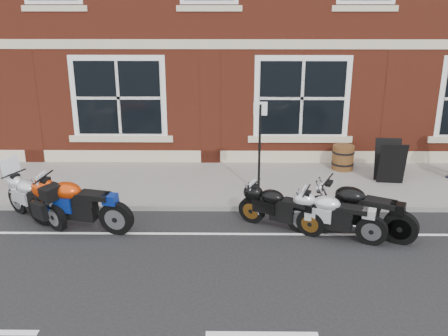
{
  "coord_description": "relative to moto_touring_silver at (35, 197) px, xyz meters",
  "views": [
    {
      "loc": [
        -0.48,
        -8.95,
        4.52
      ],
      "look_at": [
        -0.59,
        1.6,
        0.94
      ],
      "focal_mm": 40.0,
      "sensor_mm": 36.0,
      "label": 1
    }
  ],
  "objects": [
    {
      "name": "a_board_sign",
      "position": [
        8.18,
        2.14,
        0.12
      ],
      "size": [
        0.68,
        0.49,
        1.08
      ],
      "primitive_type": null,
      "rotation": [
        0.0,
        0.0,
        -0.1
      ],
      "color": "black",
      "rests_on": "sidewalk"
    },
    {
      "name": "sidewalk",
      "position": [
        4.61,
        2.16,
        -0.48
      ],
      "size": [
        30.0,
        3.0,
        0.12
      ],
      "primitive_type": "cube",
      "color": "slate",
      "rests_on": "ground"
    },
    {
      "name": "moto_touring_silver",
      "position": [
        0.0,
        0.0,
        0.0
      ],
      "size": [
        1.67,
        1.34,
        1.33
      ],
      "rotation": [
        0.0,
        0.0,
        0.91
      ],
      "color": "black",
      "rests_on": "ground"
    },
    {
      "name": "moto_sport_black",
      "position": [
        5.18,
        -0.35,
        -0.05
      ],
      "size": [
        1.71,
        1.02,
        0.85
      ],
      "rotation": [
        0.0,
        0.0,
        1.07
      ],
      "color": "black",
      "rests_on": "ground"
    },
    {
      "name": "ground",
      "position": [
        4.61,
        -0.84,
        -0.54
      ],
      "size": [
        80.0,
        80.0,
        0.0
      ],
      "primitive_type": "plane",
      "color": "black",
      "rests_on": "ground"
    },
    {
      "name": "barrel_planter",
      "position": [
        7.22,
        3.13,
        -0.09
      ],
      "size": [
        0.6,
        0.6,
        0.67
      ],
      "color": "#421D11",
      "rests_on": "sidewalk"
    },
    {
      "name": "parking_sign",
      "position": [
        4.84,
        1.36,
        0.85
      ],
      "size": [
        0.31,
        0.06,
        2.2
      ],
      "rotation": [
        0.0,
        0.0,
        -0.08
      ],
      "color": "black",
      "rests_on": "sidewalk"
    },
    {
      "name": "moto_sport_red",
      "position": [
        1.05,
        -0.42,
        0.06
      ],
      "size": [
        2.29,
        0.71,
        1.05
      ],
      "rotation": [
        0.0,
        0.0,
        1.32
      ],
      "color": "black",
      "rests_on": "ground"
    },
    {
      "name": "moto_sport_silver",
      "position": [
        6.22,
        -0.77,
        -0.03
      ],
      "size": [
        1.89,
        0.87,
        0.89
      ],
      "rotation": [
        0.0,
        0.0,
        1.18
      ],
      "color": "black",
      "rests_on": "ground"
    },
    {
      "name": "moto_naked_black",
      "position": [
        6.73,
        -0.6,
        0.05
      ],
      "size": [
        2.06,
        1.2,
        1.02
      ],
      "rotation": [
        0.0,
        0.0,
        1.07
      ],
      "color": "black",
      "rests_on": "ground"
    },
    {
      "name": "kerb",
      "position": [
        4.61,
        0.58,
        -0.48
      ],
      "size": [
        30.0,
        0.16,
        0.12
      ],
      "primitive_type": "cube",
      "color": "slate",
      "rests_on": "ground"
    }
  ]
}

